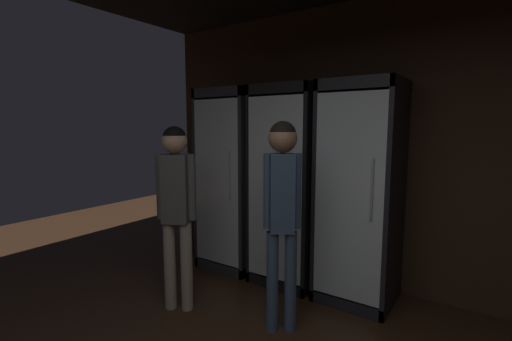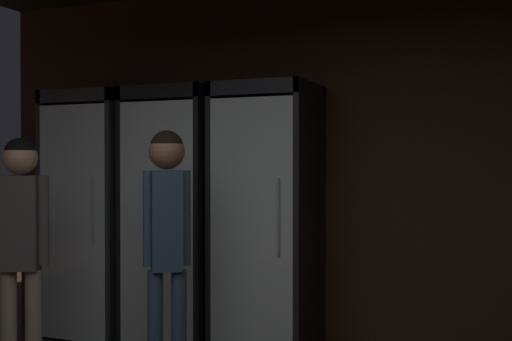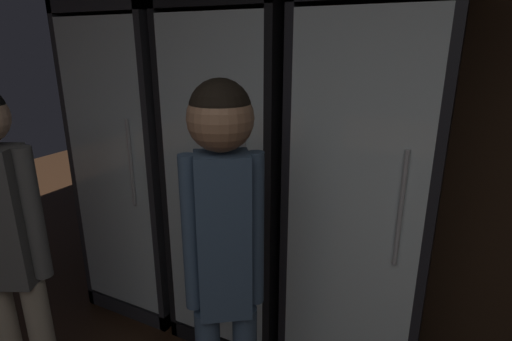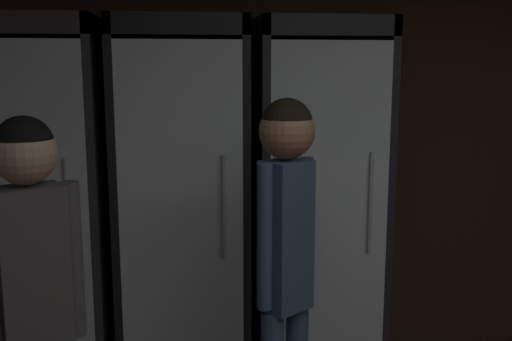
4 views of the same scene
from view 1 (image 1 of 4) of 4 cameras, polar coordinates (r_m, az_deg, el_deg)
wall_back at (r=3.52m, az=26.18°, el=3.16°), size 6.00×0.06×2.80m
cooler_far_left at (r=4.04m, az=-3.19°, el=-1.70°), size 0.67×0.65×2.00m
cooler_left at (r=3.65m, az=5.81°, el=-2.60°), size 0.67×0.65×2.00m
cooler_center at (r=3.38m, az=16.65°, el=-3.81°), size 0.67×0.65×2.00m
shopper_near at (r=3.08m, az=-12.81°, el=-4.13°), size 0.32×0.24×1.60m
shopper_far at (r=2.67m, az=4.27°, el=-4.55°), size 0.24×0.22×1.64m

